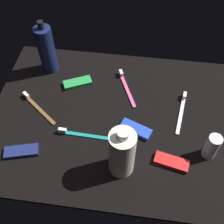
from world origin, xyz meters
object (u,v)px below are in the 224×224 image
object	(u,v)px
deodorant_stick	(212,147)
bodywash_bottle	(122,153)
snack_bar_blue	(136,129)
snack_bar_red	(171,162)
toothbrush_white	(182,110)
toothbrush_teal	(82,134)
snack_bar_navy	(21,151)
toothbrush_brown	(37,106)
toothbrush_pink	(126,86)
snack_bar_green	(78,83)
lotion_bottle	(46,50)

from	to	relation	value
deodorant_stick	bodywash_bottle	bearing A→B (deg)	-163.12
snack_bar_blue	snack_bar_red	xyz separation A→B (cm)	(11.75, -10.52, 0.00)
toothbrush_white	toothbrush_teal	distance (cm)	35.55
toothbrush_white	snack_bar_navy	size ratio (longest dim) A/B	1.73
snack_bar_blue	snack_bar_red	size ratio (longest dim) A/B	1.00
snack_bar_navy	toothbrush_brown	bearing A→B (deg)	76.46
toothbrush_teal	snack_bar_red	bearing A→B (deg)	-12.13
bodywash_bottle	snack_bar_blue	bearing A→B (deg)	76.64
bodywash_bottle	toothbrush_white	world-z (taller)	bodywash_bottle
toothbrush_pink	toothbrush_brown	xyz separation A→B (cm)	(-30.01, -13.74, 0.00)
toothbrush_white	snack_bar_blue	distance (cm)	18.24
snack_bar_blue	snack_bar_green	bearing A→B (deg)	164.31
toothbrush_teal	snack_bar_navy	distance (cm)	19.43
lotion_bottle	toothbrush_pink	bearing A→B (deg)	-11.09
toothbrush_white	toothbrush_brown	size ratio (longest dim) A/B	1.21
snack_bar_navy	snack_bar_red	bearing A→B (deg)	-12.10
deodorant_stick	snack_bar_red	distance (cm)	12.84
bodywash_bottle	snack_bar_red	xyz separation A→B (cm)	(15.03, 3.28, -8.01)
snack_bar_navy	snack_bar_red	xyz separation A→B (cm)	(46.41, 2.53, 0.00)
toothbrush_pink	snack_bar_navy	size ratio (longest dim) A/B	1.63
snack_bar_navy	bodywash_bottle	bearing A→B (deg)	-16.59
toothbrush_white	snack_bar_green	world-z (taller)	toothbrush_white
toothbrush_teal	snack_bar_red	world-z (taller)	toothbrush_teal
deodorant_stick	snack_bar_navy	size ratio (longest dim) A/B	0.88
bodywash_bottle	toothbrush_teal	world-z (taller)	bodywash_bottle
deodorant_stick	snack_bar_red	size ratio (longest dim) A/B	0.88
bodywash_bottle	snack_bar_navy	size ratio (longest dim) A/B	1.85
toothbrush_pink	snack_bar_green	size ratio (longest dim) A/B	1.63
toothbrush_brown	snack_bar_navy	world-z (taller)	toothbrush_brown
bodywash_bottle	toothbrush_teal	bearing A→B (deg)	145.85
deodorant_stick	toothbrush_brown	size ratio (longest dim) A/B	0.62
toothbrush_white	snack_bar_navy	world-z (taller)	toothbrush_white
snack_bar_red	toothbrush_brown	bearing A→B (deg)	174.01
toothbrush_white	snack_bar_red	xyz separation A→B (cm)	(-3.43, -20.63, 0.14)
lotion_bottle	deodorant_stick	bearing A→B (deg)	-27.51
lotion_bottle	snack_bar_red	world-z (taller)	lotion_bottle
bodywash_bottle	toothbrush_teal	distance (cm)	18.84
toothbrush_pink	snack_bar_navy	xyz separation A→B (cm)	(-29.48, -31.81, 0.14)
snack_bar_green	bodywash_bottle	bearing A→B (deg)	-83.39
lotion_bottle	snack_bar_red	bearing A→B (deg)	-36.67
lotion_bottle	snack_bar_green	size ratio (longest dim) A/B	2.07
deodorant_stick	snack_bar_navy	world-z (taller)	deodorant_stick
deodorant_stick	lotion_bottle	bearing A→B (deg)	152.49
lotion_bottle	toothbrush_white	bearing A→B (deg)	-16.06
toothbrush_brown	snack_bar_blue	size ratio (longest dim) A/B	1.43
bodywash_bottle	toothbrush_pink	size ratio (longest dim) A/B	1.14
snack_bar_navy	lotion_bottle	bearing A→B (deg)	76.17
toothbrush_teal	snack_bar_red	xyz separation A→B (cm)	(29.08, -6.25, 0.14)
toothbrush_brown	snack_bar_blue	world-z (taller)	toothbrush_brown
bodywash_bottle	toothbrush_white	distance (cm)	31.29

